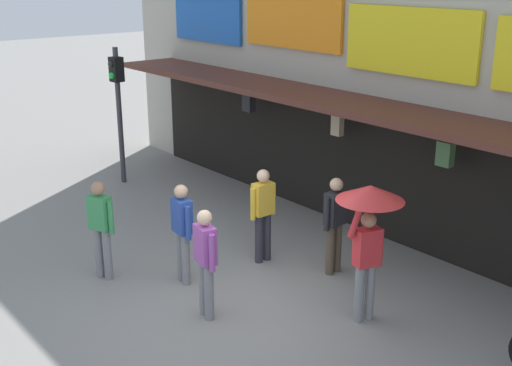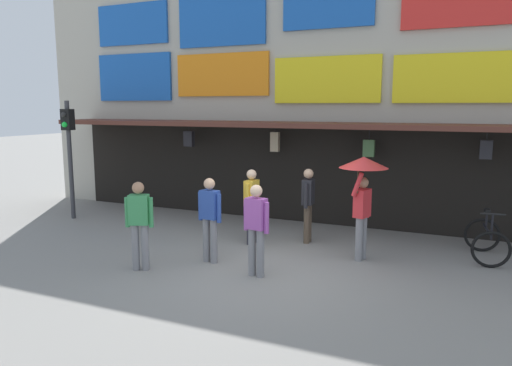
{
  "view_description": "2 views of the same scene",
  "coord_description": "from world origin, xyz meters",
  "views": [
    {
      "loc": [
        7.0,
        -5.22,
        4.91
      ],
      "look_at": [
        -1.15,
        1.52,
        1.39
      ],
      "focal_mm": 45.55,
      "sensor_mm": 36.0,
      "label": 1
    },
    {
      "loc": [
        3.37,
        -8.02,
        3.05
      ],
      "look_at": [
        -0.88,
        1.58,
        1.37
      ],
      "focal_mm": 33.78,
      "sensor_mm": 36.0,
      "label": 2
    }
  ],
  "objects": [
    {
      "name": "pedestrian_in_yellow",
      "position": [
        -2.14,
        -0.93,
        0.95
      ],
      "size": [
        0.5,
        0.34,
        1.68
      ],
      "color": "gray",
      "rests_on": "ground"
    },
    {
      "name": "pedestrian_with_umbrella",
      "position": [
        1.52,
        1.35,
        1.64
      ],
      "size": [
        0.96,
        0.96,
        2.08
      ],
      "color": "gray",
      "rests_on": "ground"
    },
    {
      "name": "shopfront",
      "position": [
        -0.0,
        4.57,
        3.96
      ],
      "size": [
        18.0,
        2.6,
        8.0
      ],
      "color": "#B2AD9E",
      "rests_on": "ground"
    },
    {
      "name": "pedestrian_in_red",
      "position": [
        0.16,
        2.13,
        0.95
      ],
      "size": [
        0.25,
        0.53,
        1.68
      ],
      "color": "brown",
      "rests_on": "ground"
    },
    {
      "name": "pedestrian_in_purple",
      "position": [
        -0.01,
        -0.36,
        0.95
      ],
      "size": [
        0.52,
        0.28,
        1.68
      ],
      "color": "gray",
      "rests_on": "ground"
    },
    {
      "name": "ground_plane",
      "position": [
        0.0,
        0.0,
        0.0
      ],
      "size": [
        80.0,
        80.0,
        0.0
      ],
      "primitive_type": "plane",
      "color": "gray"
    },
    {
      "name": "bicycle_parked",
      "position": [
        3.82,
        2.39,
        0.39
      ],
      "size": [
        0.85,
        1.24,
        1.05
      ],
      "color": "black",
      "rests_on": "ground"
    },
    {
      "name": "traffic_light_near",
      "position": [
        -6.48,
        1.78,
        2.14
      ],
      "size": [
        0.3,
        0.34,
        3.2
      ],
      "color": "#38383D",
      "rests_on": "ground"
    },
    {
      "name": "pedestrian_in_black",
      "position": [
        -1.16,
        -0.0,
        0.95
      ],
      "size": [
        0.53,
        0.26,
        1.68
      ],
      "color": "gray",
      "rests_on": "ground"
    },
    {
      "name": "pedestrian_in_white",
      "position": [
        -0.95,
        1.51,
        0.95
      ],
      "size": [
        0.23,
        0.53,
        1.68
      ],
      "color": "#2D2D38",
      "rests_on": "ground"
    }
  ]
}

